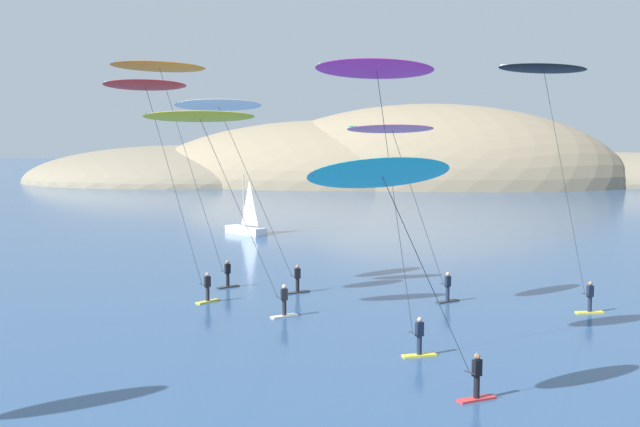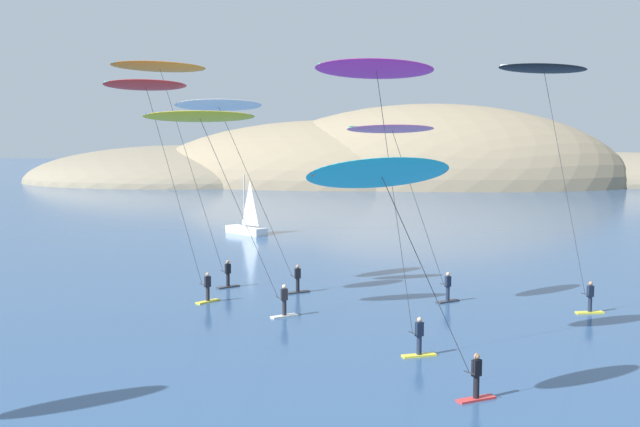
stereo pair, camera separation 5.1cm
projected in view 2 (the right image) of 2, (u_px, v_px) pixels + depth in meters
The scene contains 10 objects.
headland_island at pixel (365, 183), 157.72m from camera, with size 155.75×54.16×30.85m.
sailboat_near at pixel (244, 227), 77.03m from camera, with size 5.23×4.49×5.70m.
kitesurfer_white at pixel (225, 119), 45.68m from camera, with size 7.47×4.67×11.54m.
kitesurfer_pink at pixel (397, 141), 42.13m from camera, with size 6.38×6.48×10.07m.
kitesurfer_magenta at pixel (380, 88), 32.29m from camera, with size 5.43×4.48×12.52m.
kitesurfer_red at pixel (151, 104), 42.58m from camera, with size 5.34×5.23×12.41m.
kitesurfer_cyan at pixel (389, 188), 25.67m from camera, with size 6.58×5.86×8.83m.
kitesurfer_orange at pixel (165, 82), 46.03m from camera, with size 6.28×6.67×13.67m.
kitesurfer_black at pixel (548, 91), 40.40m from camera, with size 6.32×3.89×13.06m.
kitesurfer_yellow at pixel (206, 130), 39.52m from camera, with size 7.35×4.65×10.70m.
Camera 2 is at (9.34, -9.08, 9.44)m, focal length 45.00 mm.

